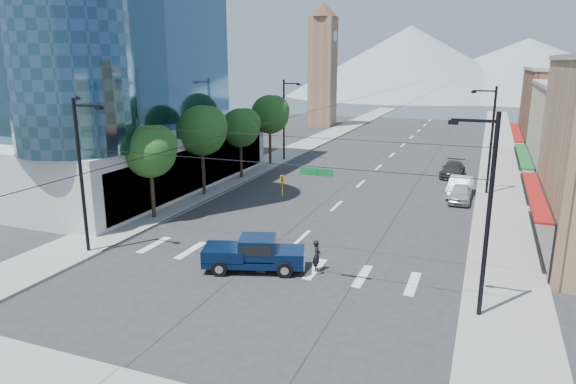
{
  "coord_description": "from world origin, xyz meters",
  "views": [
    {
      "loc": [
        10.45,
        -23.14,
        10.93
      ],
      "look_at": [
        -0.85,
        5.78,
        3.0
      ],
      "focal_mm": 32.0,
      "sensor_mm": 36.0,
      "label": 1
    }
  ],
  "objects_px": {
    "pickup_truck": "(254,253)",
    "parked_car_mid": "(460,186)",
    "parked_car_far": "(453,169)",
    "parked_car_near": "(460,194)",
    "pedestrian": "(317,255)"
  },
  "relations": [
    {
      "from": "pickup_truck",
      "to": "parked_car_far",
      "type": "height_order",
      "value": "pickup_truck"
    },
    {
      "from": "parked_car_mid",
      "to": "parked_car_far",
      "type": "bearing_deg",
      "value": 102.1
    },
    {
      "from": "pickup_truck",
      "to": "parked_car_near",
      "type": "xyz_separation_m",
      "value": [
        9.52,
        18.5,
        -0.27
      ]
    },
    {
      "from": "pedestrian",
      "to": "parked_car_near",
      "type": "relative_size",
      "value": 0.42
    },
    {
      "from": "pickup_truck",
      "to": "parked_car_far",
      "type": "xyz_separation_m",
      "value": [
        8.27,
        28.11,
        -0.25
      ]
    },
    {
      "from": "pickup_truck",
      "to": "parked_car_near",
      "type": "relative_size",
      "value": 1.41
    },
    {
      "from": "pickup_truck",
      "to": "parked_car_near",
      "type": "height_order",
      "value": "pickup_truck"
    },
    {
      "from": "pickup_truck",
      "to": "pedestrian",
      "type": "height_order",
      "value": "pickup_truck"
    },
    {
      "from": "pedestrian",
      "to": "parked_car_far",
      "type": "distance_m",
      "value": 27.47
    },
    {
      "from": "parked_car_near",
      "to": "parked_car_mid",
      "type": "relative_size",
      "value": 0.84
    },
    {
      "from": "pedestrian",
      "to": "parked_car_mid",
      "type": "relative_size",
      "value": 0.36
    },
    {
      "from": "parked_car_mid",
      "to": "parked_car_near",
      "type": "bearing_deg",
      "value": -81.69
    },
    {
      "from": "pickup_truck",
      "to": "pedestrian",
      "type": "xyz_separation_m",
      "value": [
        3.2,
        1.11,
        -0.09
      ]
    },
    {
      "from": "parked_car_near",
      "to": "pickup_truck",
      "type": "bearing_deg",
      "value": -116.82
    },
    {
      "from": "pickup_truck",
      "to": "parked_car_mid",
      "type": "bearing_deg",
      "value": 47.31
    }
  ]
}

